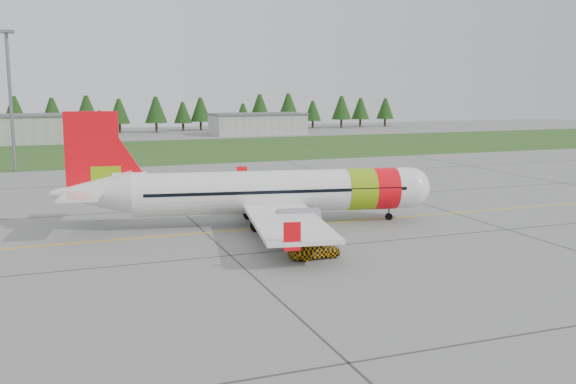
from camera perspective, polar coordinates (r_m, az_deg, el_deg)
name	(u,v)px	position (r m, az deg, el deg)	size (l,w,h in m)	color
ground	(407,239)	(53.55, 10.56, -4.13)	(320.00, 320.00, 0.00)	gray
aircraft	(267,192)	(57.67, -1.85, -0.01)	(33.80, 31.56, 10.30)	white
follow_me_car	(314,232)	(46.41, 2.36, -3.62)	(1.54, 1.31, 3.84)	#F6AF0D
service_van	(85,155)	(101.38, -17.62, 3.13)	(1.53, 1.44, 4.38)	silver
grass_strip	(194,150)	(129.99, -8.38, 3.76)	(320.00, 50.00, 0.03)	#30561E
taxi_guideline	(363,220)	(60.37, 6.66, -2.50)	(120.00, 0.25, 0.02)	gold
hangar_west	(34,130)	(154.84, -21.62, 5.19)	(32.00, 14.00, 6.00)	#A8A8A3
hangar_east	(258,125)	(170.96, -2.73, 6.01)	(24.00, 12.00, 5.20)	#A8A8A3
floodlight_mast	(11,103)	(102.68, -23.42, 7.25)	(0.50, 0.50, 20.00)	slate
treeline	(151,114)	(184.68, -12.12, 6.80)	(160.00, 8.00, 10.00)	#1C3F14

